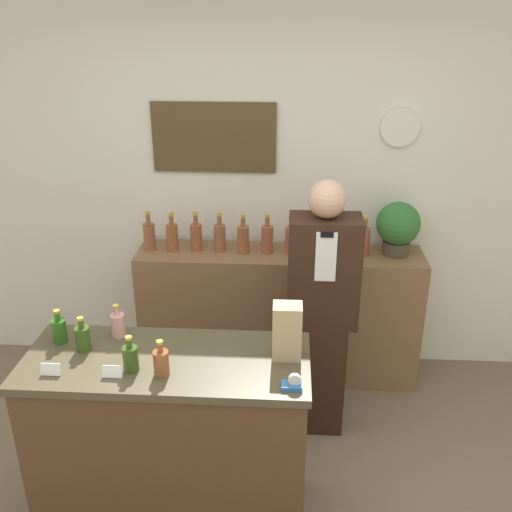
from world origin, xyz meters
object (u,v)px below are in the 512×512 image
shopkeeper (321,313)px  tape_dispenser (293,384)px  potted_plant (398,226)px  paper_bag (287,331)px

shopkeeper → tape_dispenser: bearing=-100.2°
potted_plant → tape_dispenser: (-0.68, -1.54, -0.17)m
potted_plant → paper_bag: (-0.71, -1.29, -0.05)m
tape_dispenser → paper_bag: bearing=96.9°
shopkeeper → paper_bag: 0.78m
potted_plant → paper_bag: size_ratio=1.32×
shopkeeper → potted_plant: size_ratio=4.50×
potted_plant → shopkeeper: bearing=-131.0°
potted_plant → tape_dispenser: bearing=-114.0°
shopkeeper → paper_bag: (-0.20, -0.70, 0.29)m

